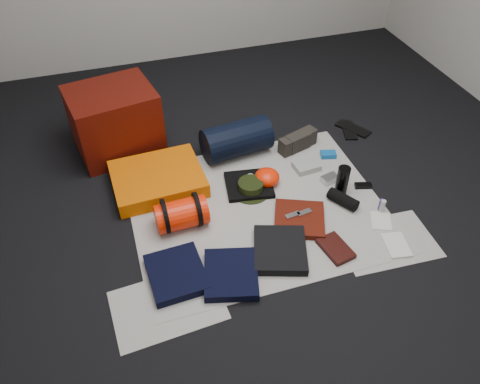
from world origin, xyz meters
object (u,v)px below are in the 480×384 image
object	(u,v)px
stuff_sack	(182,214)
compact_camera	(329,179)
sleeping_pad	(158,179)
red_cabinet	(115,121)
navy_duffel	(236,139)
paperback_book	(336,248)
water_bottle	(343,180)

from	to	relation	value
stuff_sack	compact_camera	size ratio (longest dim) A/B	2.77
sleeping_pad	compact_camera	xyz separation A→B (m)	(1.13, -0.32, -0.03)
red_cabinet	sleeping_pad	xyz separation A→B (m)	(0.20, -0.51, -0.18)
compact_camera	sleeping_pad	bearing A→B (deg)	151.47
navy_duffel	stuff_sack	bearing A→B (deg)	-139.32
red_cabinet	sleeping_pad	size ratio (longest dim) A/B	0.97
sleeping_pad	paperback_book	distance (m)	1.27
stuff_sack	water_bottle	bearing A→B (deg)	-0.99
sleeping_pad	water_bottle	distance (m)	1.24
stuff_sack	red_cabinet	bearing A→B (deg)	106.48
navy_duffel	water_bottle	world-z (taller)	navy_duffel
sleeping_pad	paperback_book	xyz separation A→B (m)	(0.90, -0.89, -0.04)
stuff_sack	sleeping_pad	bearing A→B (deg)	100.49
water_bottle	sleeping_pad	bearing A→B (deg)	159.38
water_bottle	compact_camera	world-z (taller)	water_bottle
compact_camera	paperback_book	distance (m)	0.62
compact_camera	red_cabinet	bearing A→B (deg)	135.16
red_cabinet	compact_camera	world-z (taller)	red_cabinet
stuff_sack	navy_duffel	world-z (taller)	navy_duffel
navy_duffel	paperback_book	bearing A→B (deg)	-82.37
navy_duffel	red_cabinet	bearing A→B (deg)	150.34
navy_duffel	water_bottle	xyz separation A→B (m)	(0.54, -0.61, -0.03)
sleeping_pad	navy_duffel	distance (m)	0.64
sleeping_pad	red_cabinet	bearing A→B (deg)	111.11
red_cabinet	navy_duffel	xyz separation A→B (m)	(0.81, -0.34, -0.11)
stuff_sack	water_bottle	distance (m)	1.08
stuff_sack	paperback_book	xyz separation A→B (m)	(0.82, -0.48, -0.08)
red_cabinet	paperback_book	world-z (taller)	red_cabinet
red_cabinet	water_bottle	xyz separation A→B (m)	(1.36, -0.95, -0.13)
red_cabinet	stuff_sack	size ratio (longest dim) A/B	1.84
water_bottle	compact_camera	size ratio (longest dim) A/B	1.80
sleeping_pad	navy_duffel	size ratio (longest dim) A/B	1.21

